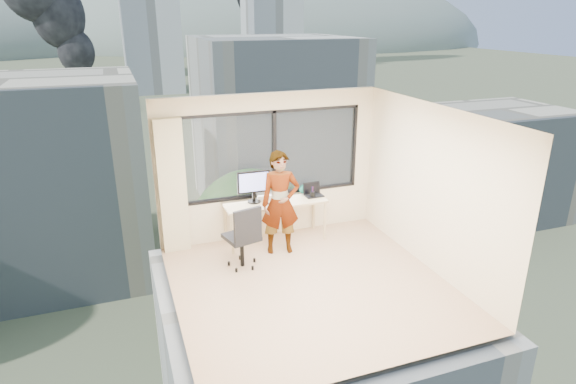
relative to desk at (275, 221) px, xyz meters
name	(u,v)px	position (x,y,z in m)	size (l,w,h in m)	color
floor	(311,285)	(0.00, -1.66, -0.38)	(4.00, 4.00, 0.01)	tan
ceiling	(314,114)	(0.00, -1.66, 2.23)	(4.00, 4.00, 0.01)	white
wall_front	(385,271)	(0.00, -3.66, 0.93)	(4.00, 0.01, 2.60)	beige
wall_left	(168,224)	(-2.00, -1.66, 0.93)	(0.01, 4.00, 2.60)	beige
wall_right	(431,189)	(2.00, -1.66, 0.93)	(0.01, 4.00, 2.60)	beige
window_wall	(271,154)	(0.05, 0.34, 1.15)	(3.30, 0.16, 1.55)	black
curtain	(172,187)	(-1.72, 0.22, 0.77)	(0.45, 0.14, 2.30)	beige
desk	(275,221)	(0.00, 0.00, 0.00)	(1.80, 0.60, 0.75)	tan
chair	(241,235)	(-0.81, -0.73, 0.17)	(0.56, 0.56, 1.09)	black
person	(280,203)	(-0.05, -0.43, 0.51)	(0.65, 0.42, 1.77)	#2D2D33
monitor	(254,186)	(-0.36, 0.09, 0.66)	(0.58, 0.12, 0.58)	black
game_console	(266,196)	(-0.11, 0.23, 0.41)	(0.32, 0.27, 0.08)	white
laptop	(314,191)	(0.74, 0.01, 0.48)	(0.33, 0.34, 0.21)	black
cellphone	(267,204)	(-0.18, -0.08, 0.38)	(0.10, 0.05, 0.01)	black
pen_cup	(313,195)	(0.69, -0.04, 0.43)	(0.08, 0.08, 0.10)	black
handbag	(305,189)	(0.64, 0.18, 0.47)	(0.24, 0.12, 0.19)	#0C4944
exterior_ground	(123,93)	(0.00, 118.34, -14.38)	(400.00, 400.00, 0.04)	#515B3D
near_bldg_a	(22,182)	(-9.00, 28.34, -7.38)	(16.00, 12.00, 14.00)	beige
near_bldg_b	(275,123)	(12.00, 36.34, -6.38)	(14.00, 13.00, 16.00)	silver
near_bldg_c	(493,163)	(30.00, 26.34, -9.38)	(12.00, 10.00, 10.00)	beige
far_tower_b	(150,28)	(8.00, 118.34, 0.62)	(13.00, 13.00, 30.00)	silver
far_tower_c	(272,32)	(45.00, 138.34, -1.38)	(15.00, 15.00, 26.00)	silver
hill_b	(267,43)	(100.00, 318.34, -14.38)	(300.00, 220.00, 96.00)	slate
tree_b	(253,262)	(4.00, 16.34, -9.88)	(7.60, 7.60, 9.00)	#184818
tree_c	(356,140)	(22.00, 38.34, -9.38)	(8.40, 8.40, 10.00)	#184818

